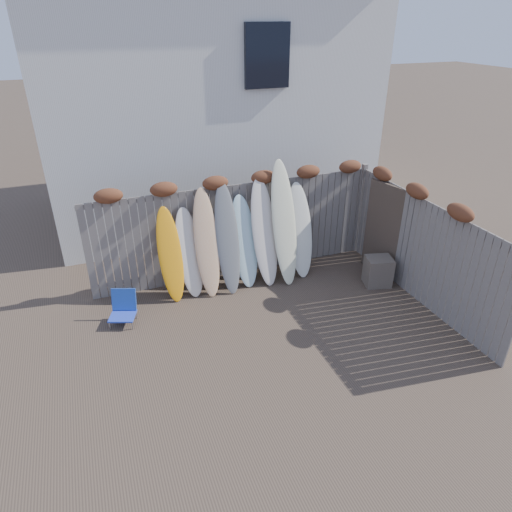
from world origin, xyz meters
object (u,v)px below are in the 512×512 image
object	(u,v)px
wooden_crate	(378,271)
lattice_panel	(391,233)
beach_chair	(123,308)
surfboard_0	(170,255)

from	to	relation	value
wooden_crate	lattice_panel	world-z (taller)	lattice_panel
beach_chair	wooden_crate	size ratio (longest dim) A/B	0.98
wooden_crate	surfboard_0	distance (m)	4.22
lattice_panel	surfboard_0	size ratio (longest dim) A/B	1.06
beach_chair	wooden_crate	world-z (taller)	wooden_crate
beach_chair	wooden_crate	bearing A→B (deg)	-6.34
beach_chair	wooden_crate	distance (m)	5.09
beach_chair	lattice_panel	world-z (taller)	lattice_panel
lattice_panel	beach_chair	bearing A→B (deg)	163.08
beach_chair	surfboard_0	bearing A→B (deg)	27.21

